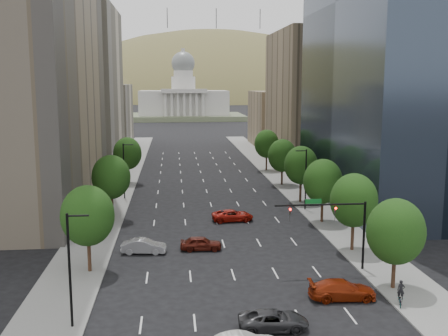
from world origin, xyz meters
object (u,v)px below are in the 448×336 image
object	(u,v)px
car_red_near	(342,290)
car_maroon	(201,243)
car_dkgrey	(273,320)
capitol	(184,102)
traffic_signal	(340,220)
cyclist	(401,297)
car_red_far	(233,215)
car_silver	(144,246)

from	to	relation	value
car_red_near	car_maroon	xyz separation A→B (m)	(-11.42, 14.60, -0.06)
car_dkgrey	car_red_near	xyz separation A→B (m)	(7.00, 5.02, 0.10)
capitol	car_red_near	size ratio (longest dim) A/B	10.35
car_maroon	traffic_signal	bearing A→B (deg)	-118.67
traffic_signal	cyclist	world-z (taller)	traffic_signal
car_red_near	capitol	bearing A→B (deg)	4.41
traffic_signal	car_dkgrey	xyz separation A→B (m)	(-8.81, -11.72, -4.43)
capitol	car_maroon	bearing A→B (deg)	-90.73
car_red_near	car_red_far	bearing A→B (deg)	15.89
car_red_near	car_maroon	size ratio (longest dim) A/B	1.26
car_maroon	car_silver	bearing A→B (deg)	96.71
capitol	cyclist	xyz separation A→B (m)	(13.00, -228.53, -7.69)
car_silver	car_red_far	distance (m)	16.85
capitol	car_dkgrey	xyz separation A→B (m)	(1.72, -231.42, -7.84)
car_dkgrey	cyclist	size ratio (longest dim) A/B	2.43
car_dkgrey	car_red_near	world-z (taller)	car_red_near
traffic_signal	car_maroon	world-z (taller)	traffic_signal
car_dkgrey	car_maroon	world-z (taller)	car_maroon
car_maroon	cyclist	world-z (taller)	cyclist
car_red_near	car_silver	size ratio (longest dim) A/B	1.19
car_dkgrey	car_red_far	bearing A→B (deg)	-0.67
traffic_signal	car_dkgrey	world-z (taller)	traffic_signal
traffic_signal	cyclist	bearing A→B (deg)	-74.35
car_red_far	car_dkgrey	bearing A→B (deg)	173.80
traffic_signal	car_silver	size ratio (longest dim) A/B	1.88
traffic_signal	car_red_near	distance (m)	8.18
traffic_signal	cyclist	distance (m)	10.11
car_maroon	cyclist	distance (m)	22.95
traffic_signal	capitol	xyz separation A→B (m)	(-10.53, 219.71, 3.40)
traffic_signal	cyclist	xyz separation A→B (m)	(2.47, -8.82, -4.29)
cyclist	car_silver	bearing A→B (deg)	164.37
car_maroon	car_red_far	bearing A→B (deg)	-20.06
car_silver	cyclist	world-z (taller)	cyclist
car_maroon	car_silver	xyz separation A→B (m)	(-6.29, -0.50, 0.01)
car_maroon	cyclist	size ratio (longest dim) A/B	2.11
capitol	car_red_near	xyz separation A→B (m)	(8.71, -226.40, -7.74)
car_dkgrey	cyclist	world-z (taller)	cyclist
traffic_signal	car_dkgrey	bearing A→B (deg)	-126.94
car_maroon	car_silver	distance (m)	6.31
traffic_signal	car_dkgrey	size ratio (longest dim) A/B	1.71
car_dkgrey	car_maroon	xyz separation A→B (m)	(-4.43, 19.63, 0.05)
capitol	car_silver	bearing A→B (deg)	-92.43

